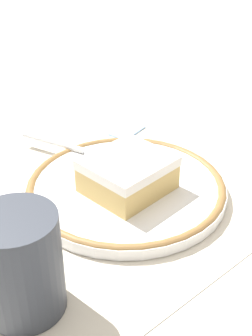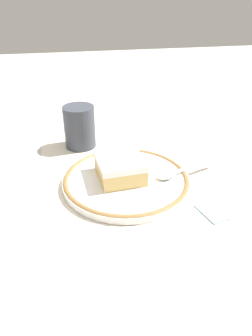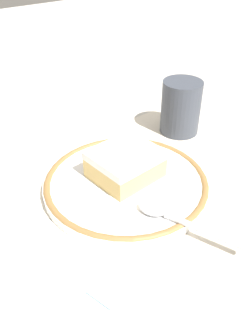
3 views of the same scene
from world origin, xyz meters
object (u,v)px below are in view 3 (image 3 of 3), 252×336
object	(u,v)px
plate	(126,183)
napkin	(249,177)
cup	(180,110)
sugar_packet	(115,282)
cake_slice	(125,164)
spoon	(170,216)

from	to	relation	value
plate	napkin	xyz separation A→B (m)	(-0.15, 0.09, -0.01)
cup	sugar_packet	xyz separation A→B (m)	(0.27, 0.18, -0.03)
cake_slice	cup	world-z (taller)	cup
plate	cup	size ratio (longest dim) A/B	2.51
cake_slice	sugar_packet	world-z (taller)	cake_slice
spoon	plate	bearing A→B (deg)	-93.27
sugar_packet	cup	bearing A→B (deg)	-146.01
napkin	sugar_packet	size ratio (longest dim) A/B	2.73
cake_slice	spoon	bearing A→B (deg)	83.70
plate	cup	world-z (taller)	cup
spoon	cup	size ratio (longest dim) A/B	1.45
spoon	sugar_packet	size ratio (longest dim) A/B	2.51
cake_slice	napkin	xyz separation A→B (m)	(-0.14, 0.10, -0.03)
cake_slice	spoon	size ratio (longest dim) A/B	0.71
plate	cake_slice	bearing A→B (deg)	-121.86
spoon	sugar_packet	xyz separation A→B (m)	(0.10, 0.03, -0.01)
spoon	napkin	world-z (taller)	spoon
cake_slice	napkin	bearing A→B (deg)	145.44
cake_slice	plate	bearing A→B (deg)	58.14
plate	cup	bearing A→B (deg)	-158.01
spoon	sugar_packet	world-z (taller)	spoon
plate	spoon	bearing A→B (deg)	86.73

